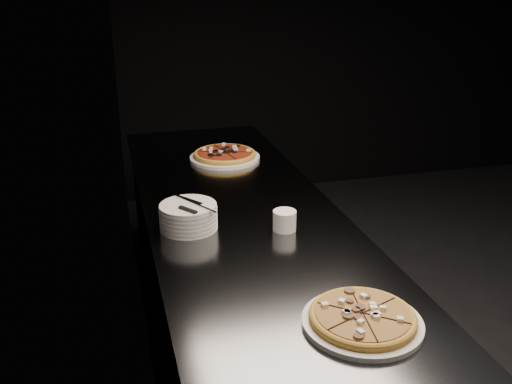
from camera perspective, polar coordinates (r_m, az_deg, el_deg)
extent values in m
cube|color=black|center=(2.03, -11.98, 9.77)|extent=(0.02, 5.00, 2.80)
cube|color=black|center=(5.20, 15.61, 16.33)|extent=(5.00, 0.02, 2.80)
cube|color=#585A5F|center=(2.45, -1.38, -11.93)|extent=(0.70, 2.40, 0.90)
cube|color=#585A5F|center=(2.23, -1.49, -1.98)|extent=(0.74, 2.44, 0.02)
cylinder|color=white|center=(1.56, 10.57, -12.72)|extent=(0.32, 0.32, 0.01)
cylinder|color=gold|center=(1.55, 10.60, -12.31)|extent=(0.36, 0.36, 0.01)
torus|color=gold|center=(1.55, 10.62, -12.12)|extent=(0.37, 0.37, 0.02)
cylinder|color=gold|center=(1.55, 10.63, -11.97)|extent=(0.32, 0.32, 0.01)
cylinder|color=white|center=(2.81, -3.13, 3.43)|extent=(0.34, 0.34, 0.02)
cylinder|color=gold|center=(2.80, -3.14, 3.71)|extent=(0.38, 0.38, 0.01)
torus|color=gold|center=(2.80, -3.14, 3.84)|extent=(0.39, 0.39, 0.02)
cylinder|color=maroon|center=(2.80, -3.14, 3.94)|extent=(0.34, 0.34, 0.01)
cylinder|color=white|center=(2.08, -6.73, -3.40)|extent=(0.20, 0.20, 0.02)
cylinder|color=white|center=(2.07, -6.75, -3.02)|extent=(0.20, 0.20, 0.02)
cylinder|color=white|center=(2.06, -6.77, -2.63)|extent=(0.20, 0.20, 0.02)
cylinder|color=white|center=(2.06, -6.78, -2.24)|extent=(0.20, 0.20, 0.02)
cylinder|color=white|center=(2.05, -6.80, -1.84)|extent=(0.20, 0.20, 0.02)
cylinder|color=white|center=(2.04, -6.82, -1.45)|extent=(0.20, 0.20, 0.02)
cube|color=#BBBEC2|center=(2.08, -6.73, -0.76)|extent=(0.09, 0.12, 0.00)
cube|color=black|center=(1.99, -6.82, -1.77)|extent=(0.06, 0.07, 0.01)
cube|color=#BBBEC2|center=(2.04, -5.94, -1.23)|extent=(0.07, 0.20, 0.00)
cylinder|color=silver|center=(2.04, 2.87, -2.86)|extent=(0.08, 0.08, 0.07)
cylinder|color=black|center=(2.03, 2.89, -2.13)|extent=(0.07, 0.07, 0.01)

